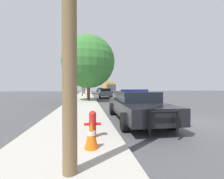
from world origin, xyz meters
TOP-DOWN VIEW (x-y plane):
  - ground_plane at (0.00, 0.00)m, footprint 110.00×110.00m
  - sidewalk_left at (-5.10, 0.00)m, footprint 3.00×110.00m
  - police_car at (-2.30, 0.49)m, footprint 2.18×5.45m
  - fire_hydrant at (-4.43, -1.97)m, footprint 0.49×0.22m
  - traffic_light at (-3.74, 18.38)m, footprint 4.03×0.35m
  - car_background_distant at (-0.44, 43.99)m, footprint 2.00×4.02m
  - car_background_midblock at (-2.01, 15.32)m, footprint 2.07×4.03m
  - box_truck at (1.61, 35.64)m, footprint 2.53×7.02m
  - tree_sidewalk_far at (-5.33, 28.26)m, footprint 5.09×5.09m
  - tree_sidewalk_near at (-4.45, 10.60)m, footprint 5.89×5.89m
  - traffic_cone at (-4.48, -2.79)m, footprint 0.33×0.33m

SIDE VIEW (x-z plane):
  - ground_plane at x=0.00m, z-range 0.00..0.00m
  - sidewalk_left at x=-5.10m, z-range 0.00..0.13m
  - traffic_cone at x=-4.48m, z-range 0.13..0.79m
  - fire_hydrant at x=-4.43m, z-range 0.15..0.92m
  - car_background_distant at x=-0.44m, z-range 0.06..1.44m
  - police_car at x=-2.30m, z-range 0.01..1.49m
  - car_background_midblock at x=-2.01m, z-range 0.05..1.48m
  - box_truck at x=1.61m, z-range 0.14..3.13m
  - traffic_light at x=-3.74m, z-range 1.15..5.91m
  - tree_sidewalk_near at x=-4.45m, z-range 0.80..8.05m
  - tree_sidewalk_far at x=-5.33m, z-range 1.60..9.67m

